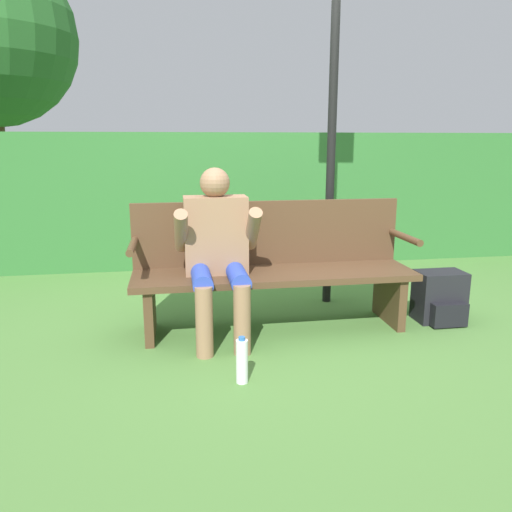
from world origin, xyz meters
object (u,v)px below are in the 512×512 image
signpost (333,95)px  person_seated (217,246)px  parked_car (318,161)px  water_bottle (242,361)px  park_bench (272,266)px  backpack (440,298)px

signpost → person_seated: bearing=-148.6°
signpost → parked_car: signpost is taller
water_bottle → park_bench: bearing=68.5°
person_seated → park_bench: bearing=17.4°
person_seated → signpost: size_ratio=0.39×
person_seated → parked_car: parked_car is taller
park_bench → backpack: park_bench is taller
park_bench → water_bottle: 0.99m
person_seated → parked_car: (4.78, 13.98, -0.00)m
backpack → signpost: signpost is taller
water_bottle → signpost: signpost is taller
parked_car → park_bench: bearing=-110.8°
backpack → signpost: 1.76m
park_bench → person_seated: person_seated is taller
backpack → parked_car: (3.10, 13.98, 0.45)m
person_seated → signpost: (0.98, 0.59, 1.05)m
backpack → parked_car: size_ratio=0.08×
park_bench → parked_car: parked_car is taller
park_bench → person_seated: bearing=-162.6°
park_bench → signpost: bearing=39.5°
park_bench → signpost: signpost is taller
backpack → water_bottle: 1.77m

